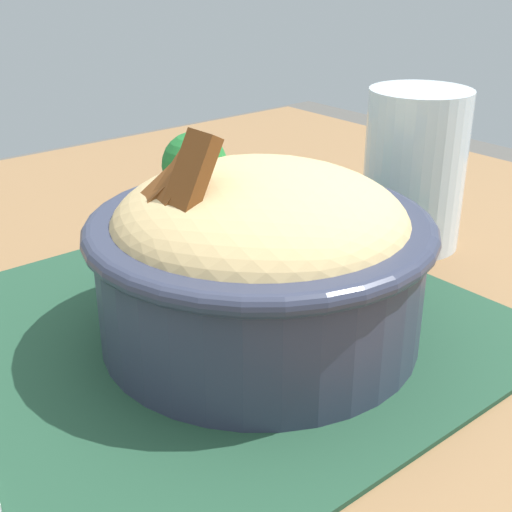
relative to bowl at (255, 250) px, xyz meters
name	(u,v)px	position (x,y,z in m)	size (l,w,h in m)	color
table	(184,480)	(0.06, 0.00, -0.13)	(1.00, 0.92, 0.74)	olive
placemat	(152,350)	(0.06, -0.02, -0.05)	(0.41, 0.31, 0.00)	#1E422D
bowl	(255,250)	(0.00, 0.00, 0.00)	(0.20, 0.20, 0.13)	#2D3347
drinking_glass	(413,179)	(-0.18, -0.03, 0.00)	(0.08, 0.08, 0.12)	silver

